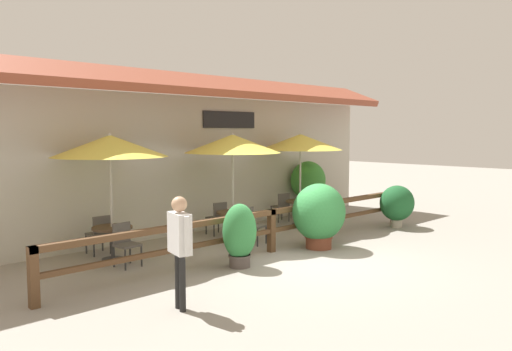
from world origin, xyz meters
TOP-DOWN VIEW (x-y plane):
  - ground_plane at (0.00, 0.00)m, footprint 60.00×60.00m
  - building_facade at (0.00, 4.10)m, footprint 14.28×1.49m
  - patio_railing at (0.00, 1.05)m, footprint 10.40×0.14m
  - patio_umbrella_near at (-2.88, 2.86)m, footprint 2.36×2.36m
  - dining_table_near at (-2.88, 2.86)m, footprint 0.83×0.83m
  - chair_near_streetside at (-2.94, 2.22)m, footprint 0.46×0.46m
  - chair_near_wallside at (-2.86, 3.49)m, footprint 0.43×0.43m
  - patio_umbrella_middle at (0.23, 2.61)m, footprint 2.36×2.36m
  - dining_table_middle at (0.23, 2.61)m, footprint 0.83×0.83m
  - chair_middle_streetside at (0.26, 1.92)m, footprint 0.51×0.51m
  - chair_middle_wallside at (0.30, 3.29)m, footprint 0.46×0.46m
  - patio_umbrella_far at (2.92, 2.77)m, footprint 2.36×2.36m
  - dining_table_far at (2.92, 2.77)m, footprint 0.83×0.83m
  - chair_far_streetside at (3.01, 2.07)m, footprint 0.51×0.51m
  - chair_far_wallside at (2.89, 3.47)m, footprint 0.50×0.50m
  - potted_plant_small_flowering at (4.60, 0.65)m, footprint 1.02×0.92m
  - potted_plant_entrance_palm at (-1.33, 0.62)m, footprint 0.70×0.63m
  - potted_plant_corner_fern at (1.04, 0.55)m, footprint 1.29×1.16m
  - potted_plant_broad_leaf at (4.20, 3.55)m, footprint 1.17×1.05m
  - pedestrian at (-3.57, -0.55)m, footprint 0.31×0.59m

SIDE VIEW (x-z plane):
  - ground_plane at x=0.00m, z-range 0.00..0.00m
  - chair_near_streetside at x=-2.94m, z-range 0.05..0.91m
  - chair_near_wallside at x=-2.86m, z-range 0.05..0.91m
  - chair_middle_streetside at x=0.26m, z-range 0.05..0.91m
  - chair_middle_wallside at x=0.30m, z-range 0.05..0.91m
  - chair_far_streetside at x=3.01m, z-range 0.05..0.91m
  - chair_far_wallside at x=2.89m, z-range 0.05..0.91m
  - dining_table_near at x=-2.88m, z-range 0.21..0.91m
  - dining_table_middle at x=0.23m, z-range 0.21..0.91m
  - dining_table_far at x=2.92m, z-range 0.21..0.91m
  - potted_plant_entrance_palm at x=-1.33m, z-range 0.03..1.29m
  - potted_plant_small_flowering at x=4.60m, z-range 0.08..1.25m
  - patio_railing at x=0.00m, z-range 0.22..1.17m
  - potted_plant_corner_fern at x=1.04m, z-range 0.05..1.55m
  - potted_plant_broad_leaf at x=4.20m, z-range 0.18..1.93m
  - pedestrian at x=-3.57m, z-range 0.24..1.96m
  - building_facade at x=0.00m, z-range 0.05..4.28m
  - patio_umbrella_near at x=-2.88m, z-range 1.06..3.70m
  - patio_umbrella_middle at x=0.23m, z-range 1.06..3.70m
  - patio_umbrella_far at x=2.92m, z-range 1.06..3.70m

